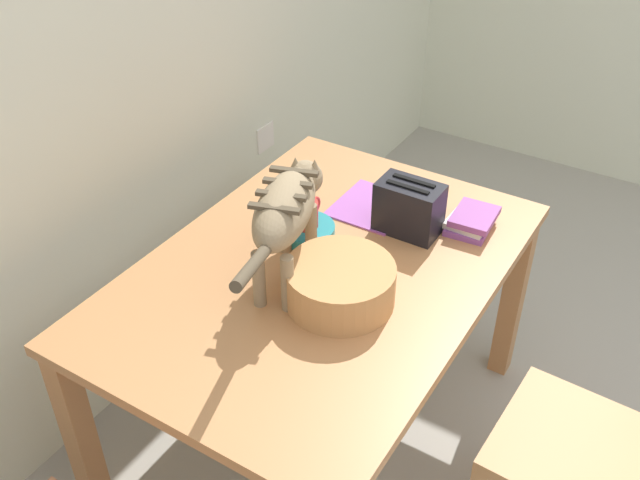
{
  "coord_description": "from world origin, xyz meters",
  "views": [
    {
      "loc": [
        -1.53,
        0.37,
        2.05
      ],
      "look_at": [
        -0.09,
        1.26,
        0.84
      ],
      "focal_mm": 40.47,
      "sensor_mm": 36.0,
      "label": 1
    }
  ],
  "objects": [
    {
      "name": "wall_rear",
      "position": [
        0.0,
        2.04,
        1.25
      ],
      "size": [
        5.12,
        0.11,
        2.5
      ],
      "color": "silver",
      "rests_on": "ground_plane"
    },
    {
      "name": "dining_table",
      "position": [
        -0.09,
        1.26,
        0.65
      ],
      "size": [
        1.37,
        0.96,
        0.74
      ],
      "color": "#B57A4A",
      "rests_on": "ground_plane"
    },
    {
      "name": "cat",
      "position": [
        -0.16,
        1.33,
        0.96
      ],
      "size": [
        0.65,
        0.27,
        0.32
      ],
      "rotation": [
        0.0,
        0.0,
        -1.25
      ],
      "color": "#8E7959",
      "rests_on": "dining_table"
    },
    {
      "name": "saucer_bowl",
      "position": [
        0.03,
        1.39,
        0.76
      ],
      "size": [
        0.18,
        0.18,
        0.03
      ],
      "primitive_type": "cylinder",
      "color": "teal",
      "rests_on": "dining_table"
    },
    {
      "name": "coffee_mug",
      "position": [
        0.03,
        1.39,
        0.82
      ],
      "size": [
        0.12,
        0.08,
        0.09
      ],
      "color": "red",
      "rests_on": "saucer_bowl"
    },
    {
      "name": "magazine",
      "position": [
        0.28,
        1.29,
        0.74
      ],
      "size": [
        0.26,
        0.23,
        0.01
      ],
      "primitive_type": "cube",
      "rotation": [
        0.0,
        0.0,
        -0.0
      ],
      "color": "#9C4EA7",
      "rests_on": "dining_table"
    },
    {
      "name": "book_stack",
      "position": [
        0.34,
        0.96,
        0.77
      ],
      "size": [
        0.17,
        0.15,
        0.06
      ],
      "color": "#904EA0",
      "rests_on": "dining_table"
    },
    {
      "name": "wicker_basket",
      "position": [
        -0.19,
        1.14,
        0.8
      ],
      "size": [
        0.31,
        0.31,
        0.12
      ],
      "color": "tan",
      "rests_on": "dining_table"
    },
    {
      "name": "toaster",
      "position": [
        0.22,
        1.13,
        0.82
      ],
      "size": [
        0.12,
        0.2,
        0.18
      ],
      "color": "black",
      "rests_on": "dining_table"
    },
    {
      "name": "wooden_chair_far",
      "position": [
        -0.1,
        0.4,
        0.47
      ],
      "size": [
        0.44,
        0.44,
        0.95
      ],
      "rotation": [
        0.0,
        0.0,
        -0.04
      ],
      "color": "#B57E4A",
      "rests_on": "ground_plane"
    }
  ]
}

